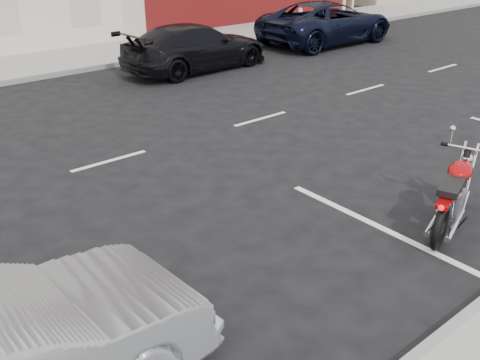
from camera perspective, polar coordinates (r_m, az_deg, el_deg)
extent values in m
plane|color=black|center=(11.78, -5.11, 4.49)|extent=(120.00, 120.00, 0.00)
cylinder|color=beige|center=(25.59, 6.43, 16.87)|extent=(0.20, 0.20, 0.60)
sphere|color=beige|center=(25.55, 6.47, 17.58)|extent=(0.20, 0.20, 0.20)
torus|color=black|center=(10.17, 23.47, 0.96)|extent=(0.71, 0.33, 0.71)
torus|color=black|center=(8.78, 21.70, -2.53)|extent=(0.71, 0.33, 0.71)
cube|color=#980507|center=(10.04, 23.83, 2.88)|extent=(0.38, 0.24, 0.05)
cube|color=#980507|center=(8.58, 22.05, -0.34)|extent=(0.35, 0.26, 0.06)
cube|color=gray|center=(9.40, 22.66, -0.42)|extent=(0.52, 0.44, 0.36)
ellipsoid|color=#980507|center=(9.43, 23.35, 2.49)|extent=(0.67, 0.53, 0.29)
cube|color=black|center=(8.92, 22.68, 1.19)|extent=(0.71, 0.47, 0.10)
cylinder|color=silver|center=(9.68, 23.98, 4.50)|extent=(0.27, 0.71, 0.04)
sphere|color=silver|center=(9.89, 23.90, 3.55)|extent=(0.18, 0.18, 0.18)
cylinder|color=silver|center=(9.14, 22.96, -2.39)|extent=(0.98, 0.40, 0.08)
cylinder|color=silver|center=(9.18, 21.18, -1.97)|extent=(0.98, 0.40, 0.08)
cylinder|color=silver|center=(10.01, 23.73, 2.51)|extent=(0.40, 0.17, 0.84)
cylinder|color=black|center=(9.55, 23.10, 1.07)|extent=(0.82, 0.32, 0.52)
imported|color=black|center=(22.00, 9.28, 16.26)|extent=(5.81, 2.69, 1.61)
imported|color=black|center=(17.54, -4.76, 13.95)|extent=(5.12, 2.32, 1.45)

